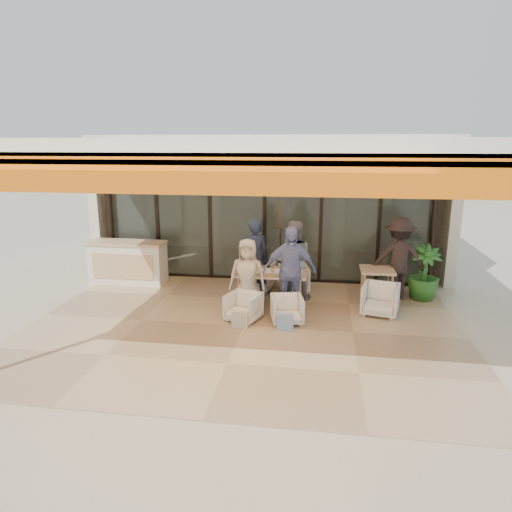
{
  "coord_description": "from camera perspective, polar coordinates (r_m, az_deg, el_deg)",
  "views": [
    {
      "loc": [
        1.37,
        -7.8,
        3.36
      ],
      "look_at": [
        0.1,
        0.9,
        1.15
      ],
      "focal_mm": 32.0,
      "sensor_mm": 36.0,
      "label": 1
    }
  ],
  "objects": [
    {
      "name": "interior_block",
      "position": [
        13.24,
        2.4,
        9.19
      ],
      "size": [
        9.05,
        3.62,
        3.52
      ],
      "color": "silver",
      "rests_on": "ground"
    },
    {
      "name": "side_table",
      "position": [
        10.02,
        14.9,
        -2.15
      ],
      "size": [
        0.7,
        0.7,
        0.74
      ],
      "color": "tan",
      "rests_on": "ground"
    },
    {
      "name": "diner_navy",
      "position": [
        9.94,
        -0.23,
        -0.31
      ],
      "size": [
        0.75,
        0.62,
        1.77
      ],
      "primitive_type": "imported",
      "rotation": [
        0.0,
        0.0,
        3.49
      ],
      "color": "#171E33",
      "rests_on": "ground"
    },
    {
      "name": "terrace_structure",
      "position": [
        7.66,
        -2.06,
        13.28
      ],
      "size": [
        8.0,
        6.0,
        3.4
      ],
      "color": "silver",
      "rests_on": "ground"
    },
    {
      "name": "dining_table",
      "position": [
        9.52,
        1.83,
        -2.21
      ],
      "size": [
        1.5,
        0.9,
        0.93
      ],
      "color": "tan",
      "rests_on": "ground"
    },
    {
      "name": "diner_cream",
      "position": [
        9.12,
        -1.07,
        -2.5
      ],
      "size": [
        0.75,
        0.5,
        1.51
      ],
      "primitive_type": "imported",
      "rotation": [
        0.0,
        0.0,
        -0.03
      ],
      "color": "beige",
      "rests_on": "ground"
    },
    {
      "name": "chair_far_right",
      "position": [
        10.49,
        4.73,
        -2.69
      ],
      "size": [
        0.77,
        0.73,
        0.68
      ],
      "primitive_type": "imported",
      "rotation": [
        0.0,
        0.0,
        3.34
      ],
      "color": "white",
      "rests_on": "ground"
    },
    {
      "name": "tote_bag_cream",
      "position": [
        8.48,
        -2.05,
        -8.0
      ],
      "size": [
        0.3,
        0.1,
        0.34
      ],
      "primitive_type": "cube",
      "color": "silver",
      "rests_on": "ground"
    },
    {
      "name": "chair_near_left",
      "position": [
        8.8,
        -1.59,
        -6.22
      ],
      "size": [
        0.74,
        0.71,
        0.61
      ],
      "primitive_type": "imported",
      "rotation": [
        0.0,
        0.0,
        -0.32
      ],
      "color": "white",
      "rests_on": "ground"
    },
    {
      "name": "standing_woman",
      "position": [
        10.32,
        17.4,
        -0.31
      ],
      "size": [
        1.18,
        0.68,
        1.81
      ],
      "primitive_type": "imported",
      "rotation": [
        0.0,
        0.0,
        3.14
      ],
      "color": "black",
      "rests_on": "ground"
    },
    {
      "name": "diner_grey",
      "position": [
        9.86,
        4.6,
        -0.56
      ],
      "size": [
        0.94,
        0.78,
        1.74
      ],
      "primitive_type": "imported",
      "rotation": [
        0.0,
        0.0,
        3.29
      ],
      "color": "slate",
      "rests_on": "ground"
    },
    {
      "name": "ground",
      "position": [
        8.6,
        -1.55,
        -8.88
      ],
      "size": [
        70.0,
        70.0,
        0.0
      ],
      "primitive_type": "plane",
      "color": "#C6B293",
      "rests_on": "ground"
    },
    {
      "name": "host_counter",
      "position": [
        11.46,
        -15.73,
        -0.73
      ],
      "size": [
        1.85,
        0.65,
        1.04
      ],
      "color": "silver",
      "rests_on": "ground"
    },
    {
      "name": "side_chair",
      "position": [
        9.39,
        15.28,
        -5.1
      ],
      "size": [
        0.81,
        0.78,
        0.7
      ],
      "primitive_type": "imported",
      "rotation": [
        0.0,
        0.0,
        -0.24
      ],
      "color": "white",
      "rests_on": "ground"
    },
    {
      "name": "glass_storefront",
      "position": [
        11.03,
        1.07,
        4.92
      ],
      "size": [
        8.08,
        0.1,
        3.2
      ],
      "color": "#9EADA3",
      "rests_on": "ground"
    },
    {
      "name": "terrace_floor",
      "position": [
        8.6,
        -1.55,
        -8.85
      ],
      "size": [
        8.0,
        6.0,
        0.01
      ],
      "primitive_type": "cube",
      "color": "tan",
      "rests_on": "ground"
    },
    {
      "name": "chair_far_left",
      "position": [
        10.56,
        0.18,
        -2.39
      ],
      "size": [
        0.82,
        0.78,
        0.72
      ],
      "primitive_type": "imported",
      "rotation": [
        0.0,
        0.0,
        2.95
      ],
      "color": "white",
      "rests_on": "ground"
    },
    {
      "name": "chair_near_right",
      "position": [
        8.7,
        3.9,
        -6.54
      ],
      "size": [
        0.68,
        0.66,
        0.59
      ],
      "primitive_type": "imported",
      "rotation": [
        0.0,
        0.0,
        0.23
      ],
      "color": "white",
      "rests_on": "ground"
    },
    {
      "name": "potted_palm",
      "position": [
        10.49,
        20.25,
        -2.01
      ],
      "size": [
        0.78,
        0.78,
        1.21
      ],
      "primitive_type": "imported",
      "rotation": [
        0.0,
        0.0,
        0.15
      ],
      "color": "#1E5919",
      "rests_on": "ground"
    },
    {
      "name": "tote_bag_blue",
      "position": [
        8.38,
        3.67,
        -8.3
      ],
      "size": [
        0.3,
        0.1,
        0.34
      ],
      "primitive_type": "cube",
      "color": "#99BFD8",
      "rests_on": "ground"
    },
    {
      "name": "diner_periwinkle",
      "position": [
        8.99,
        4.22,
        -1.86
      ],
      "size": [
        1.11,
        0.64,
        1.78
      ],
      "primitive_type": "imported",
      "rotation": [
        0.0,
        0.0,
        0.2
      ],
      "color": "#6C7BB5",
      "rests_on": "ground"
    }
  ]
}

